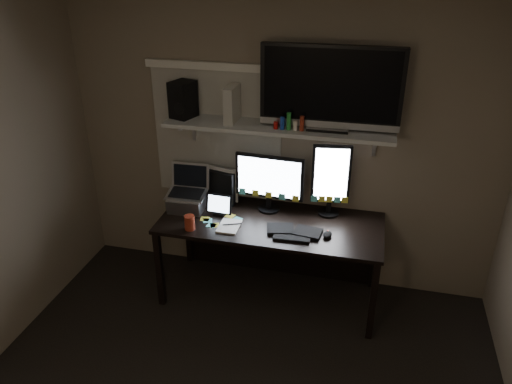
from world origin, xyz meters
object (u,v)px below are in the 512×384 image
(mouse, at_px, (327,235))
(cup, at_px, (190,223))
(speaker, at_px, (183,99))
(desk, at_px, (274,233))
(tablet, at_px, (219,205))
(tv, at_px, (331,88))
(monitor_portrait, at_px, (331,180))
(keyboard, at_px, (294,231))
(monitor_landscape, at_px, (269,183))
(laptop, at_px, (186,190))
(game_console, at_px, (232,104))

(mouse, relative_size, cup, 0.87)
(cup, height_order, speaker, speaker)
(desk, distance_m, tablet, 0.53)
(tv, height_order, speaker, tv)
(mouse, height_order, tablet, tablet)
(mouse, xyz_separation_m, cup, (-1.07, -0.14, 0.04))
(desk, xyz_separation_m, monitor_portrait, (0.44, 0.12, 0.49))
(keyboard, relative_size, tablet, 1.98)
(desk, height_order, cup, cup)
(tablet, height_order, tv, tv)
(tablet, bearing_deg, mouse, -5.24)
(keyboard, distance_m, tablet, 0.66)
(monitor_landscape, relative_size, laptop, 1.56)
(laptop, xyz_separation_m, cup, (0.13, -0.30, -0.12))
(monitor_portrait, xyz_separation_m, keyboard, (-0.23, -0.36, -0.30))
(monitor_landscape, height_order, speaker, speaker)
(monitor_portrait, bearing_deg, tv, -157.62)
(mouse, height_order, cup, cup)
(desk, distance_m, cup, 0.75)
(keyboard, height_order, speaker, speaker)
(monitor_portrait, bearing_deg, desk, -172.83)
(tv, height_order, game_console, tv)
(cup, bearing_deg, monitor_portrait, 26.20)
(desk, height_order, tv, tv)
(game_console, relative_size, speaker, 0.97)
(desk, relative_size, monitor_portrait, 2.89)
(tablet, height_order, game_console, game_console)
(monitor_landscape, xyz_separation_m, tv, (0.45, 0.02, 0.81))
(monitor_portrait, xyz_separation_m, game_console, (-0.81, -0.02, 0.58))
(laptop, bearing_deg, tv, 6.68)
(mouse, relative_size, tablet, 0.47)
(mouse, bearing_deg, desk, 160.36)
(tv, bearing_deg, game_console, 179.08)
(mouse, relative_size, laptop, 0.28)
(monitor_landscape, relative_size, tv, 0.55)
(desk, bearing_deg, mouse, -27.76)
(mouse, distance_m, cup, 1.08)
(desk, distance_m, laptop, 0.82)
(monitor_landscape, bearing_deg, laptop, -163.03)
(desk, height_order, tablet, tablet)
(monitor_landscape, relative_size, mouse, 5.53)
(laptop, relative_size, speaker, 1.26)
(mouse, bearing_deg, monitor_portrait, 103.34)
(laptop, bearing_deg, desk, 4.49)
(laptop, bearing_deg, monitor_landscape, 11.08)
(monitor_landscape, relative_size, tablet, 2.62)
(monitor_portrait, distance_m, laptop, 1.19)
(speaker, bearing_deg, desk, 10.92)
(monitor_landscape, relative_size, monitor_portrait, 0.92)
(game_console, bearing_deg, keyboard, -29.68)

